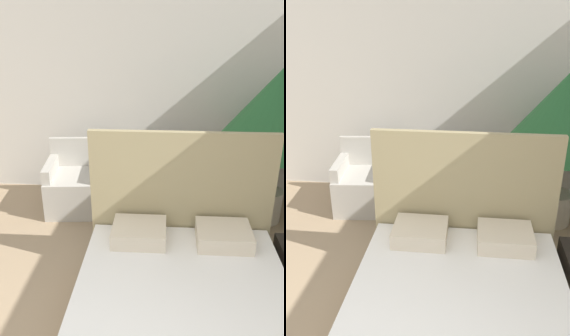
# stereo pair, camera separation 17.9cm
# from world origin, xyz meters

# --- Properties ---
(wall_back) EXTENTS (10.00, 0.06, 2.90)m
(wall_back) POSITION_xyz_m (0.00, 3.92, 1.45)
(wall_back) COLOR silver
(wall_back) RESTS_ON ground_plane
(bed) EXTENTS (1.65, 1.96, 1.43)m
(bed) POSITION_xyz_m (0.60, 1.19, 0.30)
(bed) COLOR #8C7A5B
(bed) RESTS_ON ground_plane
(armchair_near_window_left) EXTENTS (0.74, 0.75, 0.86)m
(armchair_near_window_left) POSITION_xyz_m (-0.68, 3.25, 0.29)
(armchair_near_window_left) COLOR #B7B2A8
(armchair_near_window_left) RESTS_ON ground_plane
(armchair_near_window_right) EXTENTS (0.72, 0.72, 0.86)m
(armchair_near_window_right) POSITION_xyz_m (0.30, 3.25, 0.29)
(armchair_near_window_right) COLOR #B7B2A8
(armchair_near_window_right) RESTS_ON ground_plane
(potted_palm) EXTENTS (1.35, 1.35, 1.82)m
(potted_palm) POSITION_xyz_m (1.67, 3.12, 1.35)
(potted_palm) COLOR beige
(potted_palm) RESTS_ON ground_plane
(side_table) EXTENTS (0.29, 0.29, 0.43)m
(side_table) POSITION_xyz_m (-0.19, 3.22, 0.22)
(side_table) COLOR gold
(side_table) RESTS_ON ground_plane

